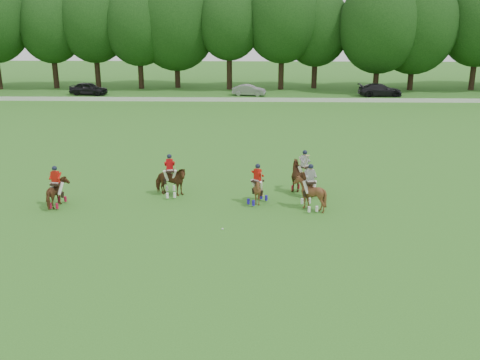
{
  "coord_description": "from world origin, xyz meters",
  "views": [
    {
      "loc": [
        3.3,
        -21.72,
        9.55
      ],
      "look_at": [
        2.57,
        4.2,
        1.4
      ],
      "focal_mm": 40.0,
      "sensor_mm": 36.0,
      "label": 1
    }
  ],
  "objects_px": {
    "car_left": "(89,89)",
    "car_right": "(380,90)",
    "polo_red_b": "(170,181)",
    "car_mid": "(249,90)",
    "polo_stripe_b": "(310,193)",
    "polo_red_a": "(57,192)",
    "polo_stripe_a": "(304,178)",
    "polo_ball": "(223,229)",
    "polo_red_c": "(257,190)"
  },
  "relations": [
    {
      "from": "polo_red_b",
      "to": "car_mid",
      "type": "bearing_deg",
      "value": 84.06
    },
    {
      "from": "car_right",
      "to": "polo_red_b",
      "type": "height_order",
      "value": "polo_red_b"
    },
    {
      "from": "car_left",
      "to": "polo_stripe_a",
      "type": "relative_size",
      "value": 1.82
    },
    {
      "from": "polo_red_b",
      "to": "polo_ball",
      "type": "bearing_deg",
      "value": -56.69
    },
    {
      "from": "polo_stripe_b",
      "to": "polo_stripe_a",
      "type": "bearing_deg",
      "value": 92.27
    },
    {
      "from": "polo_red_a",
      "to": "polo_red_c",
      "type": "height_order",
      "value": "polo_red_a"
    },
    {
      "from": "car_left",
      "to": "car_right",
      "type": "relative_size",
      "value": 0.88
    },
    {
      "from": "car_mid",
      "to": "polo_red_a",
      "type": "relative_size",
      "value": 1.83
    },
    {
      "from": "car_right",
      "to": "polo_red_a",
      "type": "distance_m",
      "value": 45.99
    },
    {
      "from": "polo_red_b",
      "to": "polo_ball",
      "type": "relative_size",
      "value": 25.92
    },
    {
      "from": "car_right",
      "to": "polo_ball",
      "type": "relative_size",
      "value": 56.88
    },
    {
      "from": "polo_stripe_a",
      "to": "polo_stripe_b",
      "type": "distance_m",
      "value": 2.36
    },
    {
      "from": "polo_red_c",
      "to": "car_right",
      "type": "bearing_deg",
      "value": 68.83
    },
    {
      "from": "polo_stripe_b",
      "to": "polo_red_a",
      "type": "bearing_deg",
      "value": 179.88
    },
    {
      "from": "polo_stripe_a",
      "to": "polo_ball",
      "type": "relative_size",
      "value": 27.55
    },
    {
      "from": "car_right",
      "to": "polo_red_b",
      "type": "distance_m",
      "value": 41.6
    },
    {
      "from": "polo_red_c",
      "to": "polo_stripe_b",
      "type": "xyz_separation_m",
      "value": [
        2.63,
        -0.72,
        0.1
      ]
    },
    {
      "from": "polo_ball",
      "to": "polo_stripe_a",
      "type": "bearing_deg",
      "value": 51.49
    },
    {
      "from": "car_mid",
      "to": "car_right",
      "type": "xyz_separation_m",
      "value": [
        15.59,
        0.0,
        0.09
      ]
    },
    {
      "from": "car_left",
      "to": "polo_red_a",
      "type": "xyz_separation_m",
      "value": [
        10.01,
        -38.63,
        -0.0
      ]
    },
    {
      "from": "car_mid",
      "to": "polo_ball",
      "type": "relative_size",
      "value": 43.98
    },
    {
      "from": "car_left",
      "to": "polo_stripe_b",
      "type": "distance_m",
      "value": 44.94
    },
    {
      "from": "polo_ball",
      "to": "polo_stripe_b",
      "type": "bearing_deg",
      "value": 33.96
    },
    {
      "from": "car_left",
      "to": "polo_red_b",
      "type": "height_order",
      "value": "polo_red_b"
    },
    {
      "from": "polo_ball",
      "to": "polo_red_c",
      "type": "bearing_deg",
      "value": 65.76
    },
    {
      "from": "polo_red_a",
      "to": "polo_stripe_a",
      "type": "height_order",
      "value": "polo_stripe_a"
    },
    {
      "from": "polo_stripe_a",
      "to": "polo_stripe_b",
      "type": "xyz_separation_m",
      "value": [
        0.09,
        -2.36,
        -0.06
      ]
    },
    {
      "from": "car_mid",
      "to": "polo_red_c",
      "type": "height_order",
      "value": "polo_red_c"
    },
    {
      "from": "polo_red_a",
      "to": "polo_stripe_b",
      "type": "bearing_deg",
      "value": -0.12
    },
    {
      "from": "car_left",
      "to": "car_right",
      "type": "xyz_separation_m",
      "value": [
        34.97,
        0.0,
        -0.02
      ]
    },
    {
      "from": "car_right",
      "to": "polo_red_a",
      "type": "xyz_separation_m",
      "value": [
        -24.95,
        -38.63,
        0.02
      ]
    },
    {
      "from": "polo_red_c",
      "to": "car_mid",
      "type": "bearing_deg",
      "value": 91.35
    },
    {
      "from": "polo_red_b",
      "to": "polo_stripe_b",
      "type": "height_order",
      "value": "polo_stripe_b"
    },
    {
      "from": "polo_red_b",
      "to": "polo_ball",
      "type": "distance_m",
      "value": 5.72
    },
    {
      "from": "car_left",
      "to": "polo_red_c",
      "type": "bearing_deg",
      "value": -144.23
    },
    {
      "from": "car_right",
      "to": "polo_ball",
      "type": "height_order",
      "value": "car_right"
    },
    {
      "from": "polo_ball",
      "to": "car_left",
      "type": "bearing_deg",
      "value": 114.2
    },
    {
      "from": "car_mid",
      "to": "polo_stripe_b",
      "type": "relative_size",
      "value": 1.36
    },
    {
      "from": "car_left",
      "to": "polo_stripe_a",
      "type": "bearing_deg",
      "value": -140.2
    },
    {
      "from": "car_mid",
      "to": "polo_stripe_b",
      "type": "bearing_deg",
      "value": -166.45
    },
    {
      "from": "car_mid",
      "to": "car_right",
      "type": "distance_m",
      "value": 15.59
    },
    {
      "from": "polo_red_b",
      "to": "polo_ball",
      "type": "height_order",
      "value": "polo_red_b"
    },
    {
      "from": "polo_red_a",
      "to": "polo_red_b",
      "type": "height_order",
      "value": "polo_red_b"
    },
    {
      "from": "polo_stripe_a",
      "to": "polo_ball",
      "type": "bearing_deg",
      "value": -128.51
    },
    {
      "from": "polo_stripe_b",
      "to": "polo_ball",
      "type": "xyz_separation_m",
      "value": [
        -4.24,
        -2.86,
        -0.81
      ]
    },
    {
      "from": "car_left",
      "to": "polo_stripe_b",
      "type": "bearing_deg",
      "value": -141.7
    },
    {
      "from": "car_right",
      "to": "polo_red_a",
      "type": "height_order",
      "value": "polo_red_a"
    },
    {
      "from": "car_left",
      "to": "car_right",
      "type": "distance_m",
      "value": 34.97
    },
    {
      "from": "polo_red_b",
      "to": "polo_red_c",
      "type": "xyz_separation_m",
      "value": [
        4.72,
        -1.15,
        -0.08
      ]
    },
    {
      "from": "polo_red_b",
      "to": "polo_stripe_a",
      "type": "xyz_separation_m",
      "value": [
        7.26,
        0.49,
        0.08
      ]
    }
  ]
}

